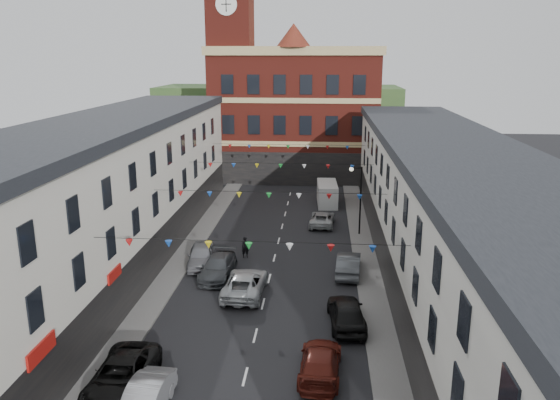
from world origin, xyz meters
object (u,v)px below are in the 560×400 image
(car_left_c, at_px, (122,376))
(street_lamp, at_px, (358,191))
(car_left_d, at_px, (218,267))
(car_left_e, at_px, (201,255))
(white_van, at_px, (327,194))
(car_right_f, at_px, (322,219))
(car_right_e, at_px, (349,264))
(car_left_b, at_px, (145,400))
(car_right_c, at_px, (320,362))
(car_right_d, at_px, (347,313))
(moving_car, at_px, (245,283))
(pedestrian, at_px, (245,247))

(car_left_c, bearing_deg, street_lamp, 62.42)
(car_left_c, height_order, car_left_d, car_left_c)
(car_left_e, relative_size, white_van, 0.92)
(car_left_d, distance_m, car_left_e, 2.58)
(car_left_d, bearing_deg, car_left_c, -95.02)
(street_lamp, distance_m, car_right_f, 5.12)
(car_right_e, bearing_deg, car_left_b, 65.10)
(street_lamp, distance_m, car_right_e, 9.37)
(car_left_c, height_order, car_right_f, car_left_c)
(car_right_e, xyz_separation_m, white_van, (-1.42, 18.78, 0.36))
(car_right_f, bearing_deg, car_left_e, 54.40)
(car_right_f, height_order, white_van, white_van)
(car_left_d, height_order, car_right_c, car_left_d)
(car_left_d, relative_size, car_left_e, 1.07)
(street_lamp, relative_size, car_right_d, 1.25)
(moving_car, distance_m, pedestrian, 6.63)
(car_right_e, relative_size, pedestrian, 2.80)
(street_lamp, xyz_separation_m, pedestrian, (-8.76, -6.07, -3.08))
(car_right_f, xyz_separation_m, pedestrian, (-5.81, -8.69, 0.19))
(street_lamp, xyz_separation_m, car_right_d, (-1.48, -16.44, -3.08))
(car_left_e, bearing_deg, car_right_e, -12.21)
(car_left_c, distance_m, car_left_d, 13.70)
(car_right_d, bearing_deg, car_right_f, -90.57)
(car_right_c, relative_size, car_right_f, 1.05)
(car_right_f, bearing_deg, white_van, -89.47)
(street_lamp, xyz_separation_m, car_right_c, (-2.95, -21.56, -3.21))
(moving_car, bearing_deg, car_left_e, -48.10)
(car_left_d, height_order, car_right_e, car_right_e)
(pedestrian, bearing_deg, car_left_b, -114.64)
(car_left_d, height_order, white_van, white_van)
(street_lamp, relative_size, car_left_c, 1.10)
(car_left_d, bearing_deg, car_right_f, 63.13)
(car_left_b, relative_size, car_left_d, 0.86)
(car_left_c, bearing_deg, car_right_f, 70.35)
(car_right_c, xyz_separation_m, car_right_d, (1.47, 5.12, 0.12))
(car_left_e, height_order, pedestrian, pedestrian)
(car_left_e, xyz_separation_m, moving_car, (3.90, -4.69, -0.05))
(car_right_e, bearing_deg, street_lamp, -91.94)
(car_right_f, bearing_deg, moving_car, 76.39)
(street_lamp, xyz_separation_m, car_left_d, (-10.15, -9.95, -3.18))
(car_left_b, height_order, white_van, white_van)
(car_left_d, relative_size, car_right_c, 1.04)
(car_right_c, bearing_deg, street_lamp, -94.41)
(car_right_c, height_order, moving_car, moving_car)
(car_right_e, distance_m, white_van, 18.84)
(car_right_d, xyz_separation_m, car_right_e, (0.43, 7.68, -0.06))
(car_left_e, relative_size, pedestrian, 2.83)
(car_left_c, height_order, car_left_e, car_left_e)
(car_left_c, height_order, car_right_c, car_left_c)
(street_lamp, bearing_deg, car_left_c, -117.13)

